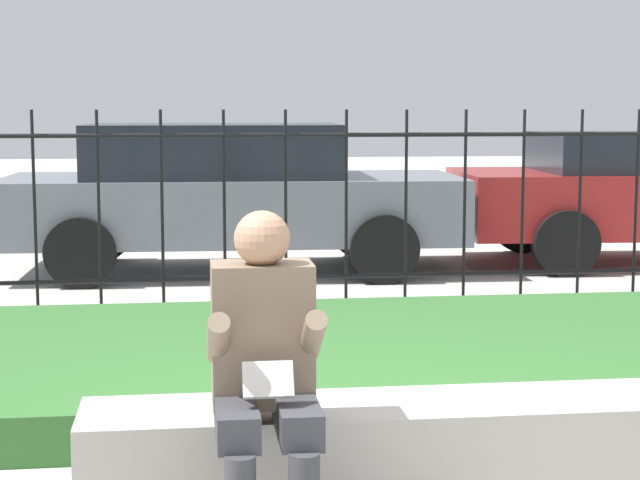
% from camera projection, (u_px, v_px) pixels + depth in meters
% --- Properties ---
extents(stone_bench, '(3.14, 0.49, 0.45)m').
position_uv_depth(stone_bench, '(470.00, 459.00, 4.36)').
color(stone_bench, '#ADA89E').
rests_on(stone_bench, ground_plane).
extents(person_seated_reader, '(0.42, 0.73, 1.25)m').
position_uv_depth(person_seated_reader, '(265.00, 367.00, 3.92)').
color(person_seated_reader, black).
rests_on(person_seated_reader, ground_plane).
extents(grass_berm, '(8.08, 2.80, 0.24)m').
position_uv_depth(grass_berm, '(317.00, 361.00, 6.39)').
color(grass_berm, '#33662D').
rests_on(grass_berm, ground_plane).
extents(iron_fence, '(6.08, 0.03, 1.61)m').
position_uv_depth(iron_fence, '(286.00, 211.00, 8.16)').
color(iron_fence, black).
rests_on(iron_fence, ground_plane).
extents(car_parked_center, '(4.52, 2.07, 1.46)m').
position_uv_depth(car_parked_center, '(228.00, 194.00, 10.55)').
color(car_parked_center, slate).
rests_on(car_parked_center, ground_plane).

